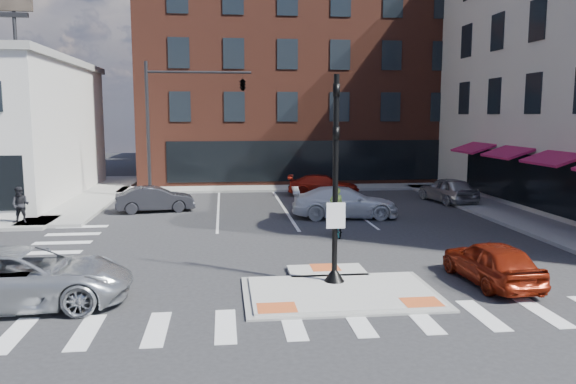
{
  "coord_description": "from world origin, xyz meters",
  "views": [
    {
      "loc": [
        -3.19,
        -15.33,
        4.98
      ],
      "look_at": [
        -0.72,
        6.07,
        2.0
      ],
      "focal_mm": 35.0,
      "sensor_mm": 36.0,
      "label": 1
    }
  ],
  "objects": [
    {
      "name": "red_sedan",
      "position": [
        4.64,
        0.0,
        0.66
      ],
      "size": [
        1.8,
        3.96,
        1.32
      ],
      "primitive_type": "imported",
      "rotation": [
        0.0,
        0.0,
        3.2
      ],
      "color": "maroon",
      "rests_on": "ground"
    },
    {
      "name": "building_far_right",
      "position": [
        9.0,
        54.0,
        6.0
      ],
      "size": [
        12.0,
        12.0,
        12.0
      ],
      "primitive_type": "cube",
      "color": "brown",
      "rests_on": "ground"
    },
    {
      "name": "sidewalk_n",
      "position": [
        3.0,
        22.0,
        0.07
      ],
      "size": [
        26.0,
        3.0,
        0.15
      ],
      "primitive_type": "cube",
      "color": "gray",
      "rests_on": "ground"
    },
    {
      "name": "bg_car_dark",
      "position": [
        -6.72,
        13.87,
        0.65
      ],
      "size": [
        4.14,
        2.02,
        1.31
      ],
      "primitive_type": "imported",
      "rotation": [
        0.0,
        0.0,
        1.74
      ],
      "color": "#29292F",
      "rests_on": "ground"
    },
    {
      "name": "bg_car_silver",
      "position": [
        9.5,
        15.07,
        0.73
      ],
      "size": [
        2.41,
        4.52,
        1.46
      ],
      "primitive_type": "imported",
      "rotation": [
        0.0,
        0.0,
        3.31
      ],
      "color": "#AAACB1",
      "rests_on": "ground"
    },
    {
      "name": "signal_pole",
      "position": [
        0.0,
        0.4,
        2.36
      ],
      "size": [
        0.6,
        0.6,
        5.98
      ],
      "color": "black",
      "rests_on": "refuge_island"
    },
    {
      "name": "pedestrian_a",
      "position": [
        -12.26,
        10.67,
        0.97
      ],
      "size": [
        0.86,
        0.7,
        1.64
      ],
      "primitive_type": "imported",
      "rotation": [
        0.0,
        0.0,
        -0.11
      ],
      "color": "black",
      "rests_on": "sidewalk_nw"
    },
    {
      "name": "sidewalk_e",
      "position": [
        10.8,
        10.0,
        0.07
      ],
      "size": [
        3.0,
        24.0,
        0.15
      ],
      "primitive_type": "cube",
      "color": "gray",
      "rests_on": "ground"
    },
    {
      "name": "cyclist",
      "position": [
        1.39,
        7.0,
        0.68
      ],
      "size": [
        0.58,
        1.58,
        2.03
      ],
      "rotation": [
        0.0,
        0.0,
        3.16
      ],
      "color": "#3F3F44",
      "rests_on": "ground"
    },
    {
      "name": "mast_arm_signal",
      "position": [
        -3.47,
        18.0,
        6.21
      ],
      "size": [
        6.1,
        2.24,
        8.0
      ],
      "color": "black",
      "rests_on": "ground"
    },
    {
      "name": "ground",
      "position": [
        0.0,
        0.0,
        0.0
      ],
      "size": [
        120.0,
        120.0,
        0.0
      ],
      "primitive_type": "plane",
      "color": "#28282B",
      "rests_on": "ground"
    },
    {
      "name": "silver_suv",
      "position": [
        -8.43,
        -0.48,
        0.77
      ],
      "size": [
        5.71,
        2.9,
        1.55
      ],
      "primitive_type": "imported",
      "rotation": [
        0.0,
        0.0,
        1.63
      ],
      "color": "#B5B9BD",
      "rests_on": "ground"
    },
    {
      "name": "refuge_island",
      "position": [
        0.0,
        -0.26,
        0.05
      ],
      "size": [
        5.4,
        4.65,
        0.13
      ],
      "color": "gray",
      "rests_on": "ground"
    },
    {
      "name": "building_far_left",
      "position": [
        -4.0,
        52.0,
        5.0
      ],
      "size": [
        10.0,
        12.0,
        10.0
      ],
      "primitive_type": "cube",
      "color": "slate",
      "rests_on": "ground"
    },
    {
      "name": "building_n",
      "position": [
        3.0,
        31.99,
        7.8
      ],
      "size": [
        24.4,
        18.4,
        15.5
      ],
      "color": "#55261A",
      "rests_on": "ground"
    },
    {
      "name": "bg_car_red",
      "position": [
        2.95,
        18.6,
        0.64
      ],
      "size": [
        4.64,
        2.49,
        1.28
      ],
      "primitive_type": "imported",
      "rotation": [
        0.0,
        0.0,
        1.41
      ],
      "color": "#9B1A0E",
      "rests_on": "ground"
    },
    {
      "name": "white_pickup",
      "position": [
        2.64,
        11.11,
        0.74
      ],
      "size": [
        5.31,
        2.56,
        1.49
      ],
      "primitive_type": "imported",
      "rotation": [
        0.0,
        0.0,
        1.48
      ],
      "color": "white",
      "rests_on": "ground"
    }
  ]
}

